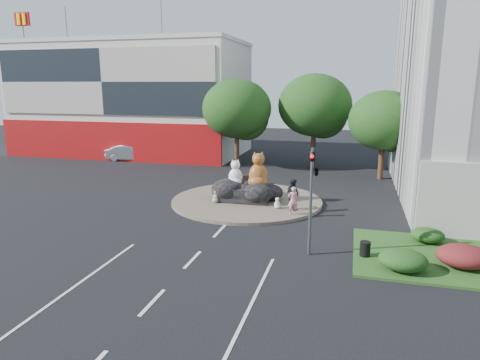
% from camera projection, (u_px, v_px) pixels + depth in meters
% --- Properties ---
extents(ground, '(120.00, 120.00, 0.00)m').
position_uv_depth(ground, '(192.00, 260.00, 19.26)').
color(ground, black).
rests_on(ground, ground).
extents(roundabout_island, '(10.00, 10.00, 0.20)m').
position_uv_depth(roundabout_island, '(247.00, 201.00, 28.66)').
color(roundabout_island, brown).
rests_on(roundabout_island, ground).
extents(rock_plinth, '(3.20, 2.60, 0.90)m').
position_uv_depth(rock_plinth, '(247.00, 193.00, 28.54)').
color(rock_plinth, black).
rests_on(rock_plinth, roundabout_island).
extents(shophouse_block, '(25.20, 12.30, 17.40)m').
position_uv_depth(shophouse_block, '(133.00, 98.00, 48.78)').
color(shophouse_block, beige).
rests_on(shophouse_block, ground).
extents(grass_verge, '(10.00, 6.00, 0.12)m').
position_uv_depth(grass_verge, '(469.00, 261.00, 19.04)').
color(grass_verge, '#1F4717').
rests_on(grass_verge, ground).
extents(tree_left, '(6.46, 6.46, 8.27)m').
position_uv_depth(tree_left, '(238.00, 112.00, 39.91)').
color(tree_left, '#382314').
rests_on(tree_left, ground).
extents(tree_mid, '(6.84, 6.84, 8.76)m').
position_uv_depth(tree_mid, '(315.00, 108.00, 39.95)').
color(tree_mid, '#382314').
rests_on(tree_mid, ground).
extents(tree_right, '(5.70, 5.70, 7.30)m').
position_uv_depth(tree_right, '(385.00, 123.00, 34.86)').
color(tree_right, '#382314').
rests_on(tree_right, ground).
extents(hedge_near_green, '(2.00, 1.60, 0.90)m').
position_uv_depth(hedge_near_green, '(403.00, 260.00, 17.80)').
color(hedge_near_green, '#133410').
rests_on(hedge_near_green, grass_verge).
extents(hedge_red, '(2.20, 1.76, 0.99)m').
position_uv_depth(hedge_red, '(463.00, 256.00, 18.10)').
color(hedge_red, '#511518').
rests_on(hedge_red, grass_verge).
extents(hedge_back_green, '(1.60, 1.28, 0.72)m').
position_uv_depth(hedge_back_green, '(428.00, 235.00, 21.02)').
color(hedge_back_green, '#133410').
rests_on(hedge_back_green, grass_verge).
extents(traffic_light, '(0.44, 1.24, 5.00)m').
position_uv_depth(traffic_light, '(314.00, 179.00, 19.06)').
color(traffic_light, '#595B60').
rests_on(traffic_light, ground).
extents(street_lamp, '(2.34, 0.22, 8.06)m').
position_uv_depth(street_lamp, '(473.00, 146.00, 22.56)').
color(street_lamp, '#595B60').
rests_on(street_lamp, ground).
extents(cat_white, '(1.22, 1.11, 1.80)m').
position_uv_depth(cat_white, '(236.00, 173.00, 28.43)').
color(cat_white, white).
rests_on(cat_white, rock_plinth).
extents(cat_tabby, '(1.75, 1.63, 2.39)m').
position_uv_depth(cat_tabby, '(258.00, 169.00, 28.00)').
color(cat_tabby, '#B85826').
rests_on(cat_tabby, rock_plinth).
extents(kitten_calico, '(0.62, 0.58, 0.85)m').
position_uv_depth(kitten_calico, '(216.00, 196.00, 27.85)').
color(kitten_calico, beige).
rests_on(kitten_calico, roundabout_island).
extents(kitten_white, '(0.56, 0.53, 0.72)m').
position_uv_depth(kitten_white, '(277.00, 203.00, 26.51)').
color(kitten_white, silver).
rests_on(kitten_white, roundabout_island).
extents(pedestrian_pink, '(0.72, 0.60, 1.68)m').
position_uv_depth(pedestrian_pink, '(293.00, 200.00, 25.20)').
color(pedestrian_pink, pink).
rests_on(pedestrian_pink, roundabout_island).
extents(pedestrian_dark, '(1.18, 1.14, 1.91)m').
position_uv_depth(pedestrian_dark, '(293.00, 194.00, 26.25)').
color(pedestrian_dark, black).
rests_on(pedestrian_dark, roundabout_island).
extents(parked_car, '(5.26, 2.57, 1.66)m').
position_uv_depth(parked_car, '(131.00, 153.00, 44.29)').
color(parked_car, '#B8BDC1').
rests_on(parked_car, ground).
extents(litter_bin, '(0.60, 0.60, 0.68)m').
position_uv_depth(litter_bin, '(365.00, 249.00, 19.34)').
color(litter_bin, black).
rests_on(litter_bin, grass_verge).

